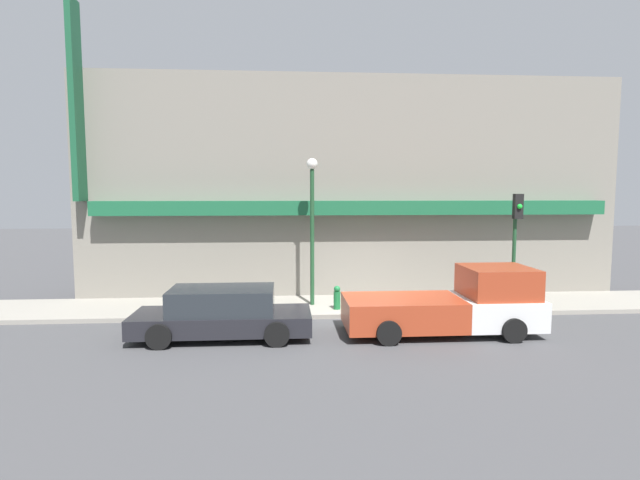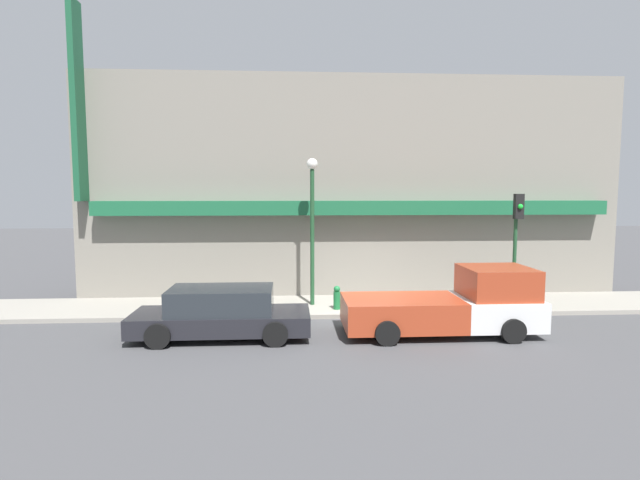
% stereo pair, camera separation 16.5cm
% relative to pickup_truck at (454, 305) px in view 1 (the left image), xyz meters
% --- Properties ---
extents(ground_plane, '(80.00, 80.00, 0.00)m').
position_rel_pickup_truck_xyz_m(ground_plane, '(-2.16, 1.75, -0.79)').
color(ground_plane, '#424244').
extents(sidewalk, '(36.00, 2.93, 0.14)m').
position_rel_pickup_truck_xyz_m(sidewalk, '(-2.16, 3.21, -0.72)').
color(sidewalk, gray).
rests_on(sidewalk, ground).
extents(building, '(19.80, 3.80, 10.22)m').
position_rel_pickup_truck_xyz_m(building, '(-2.18, 6.15, 3.26)').
color(building, gray).
rests_on(building, ground).
extents(pickup_truck, '(5.30, 2.18, 1.84)m').
position_rel_pickup_truck_xyz_m(pickup_truck, '(0.00, 0.00, 0.00)').
color(pickup_truck, silver).
rests_on(pickup_truck, ground).
extents(parked_car, '(4.71, 1.99, 1.35)m').
position_rel_pickup_truck_xyz_m(parked_car, '(-6.33, -0.00, -0.13)').
color(parked_car, black).
rests_on(parked_car, ground).
extents(fire_hydrant, '(0.22, 0.22, 0.76)m').
position_rel_pickup_truck_xyz_m(fire_hydrant, '(-2.98, 2.46, -0.28)').
color(fire_hydrant, '#196633').
rests_on(fire_hydrant, sidewalk).
extents(street_lamp, '(0.36, 0.36, 4.86)m').
position_rel_pickup_truck_xyz_m(street_lamp, '(-3.74, 3.18, 2.44)').
color(street_lamp, '#1E4728').
rests_on(street_lamp, sidewalk).
extents(traffic_light, '(0.28, 0.42, 3.70)m').
position_rel_pickup_truck_xyz_m(traffic_light, '(2.81, 2.32, 1.89)').
color(traffic_light, '#1E4728').
rests_on(traffic_light, sidewalk).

